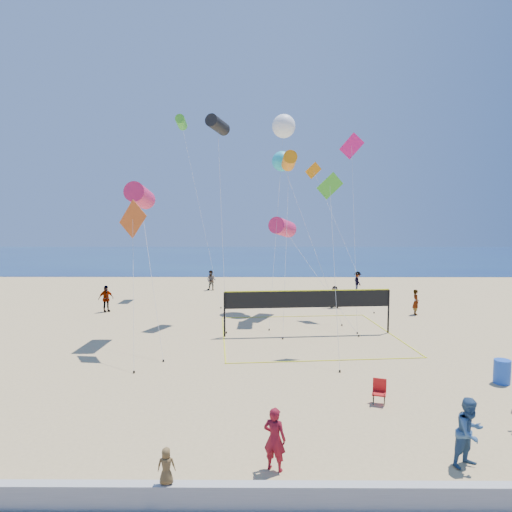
{
  "coord_description": "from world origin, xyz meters",
  "views": [
    {
      "loc": [
        -0.45,
        -12.9,
        6.69
      ],
      "look_at": [
        -0.54,
        2.0,
        5.39
      ],
      "focal_mm": 32.0,
      "sensor_mm": 36.0,
      "label": 1
    }
  ],
  "objects_px": {
    "trash_barrel": "(502,372)",
    "volleyball_net": "(308,304)",
    "camp_chair": "(379,390)",
    "woman": "(275,439)"
  },
  "relations": [
    {
      "from": "camp_chair",
      "to": "trash_barrel",
      "type": "xyz_separation_m",
      "value": [
        5.45,
        2.01,
        -0.01
      ]
    },
    {
      "from": "camp_chair",
      "to": "volleyball_net",
      "type": "distance_m",
      "value": 9.7
    },
    {
      "from": "camp_chair",
      "to": "trash_barrel",
      "type": "bearing_deg",
      "value": 38.85
    },
    {
      "from": "woman",
      "to": "volleyball_net",
      "type": "relative_size",
      "value": 0.16
    },
    {
      "from": "woman",
      "to": "camp_chair",
      "type": "relative_size",
      "value": 1.74
    },
    {
      "from": "trash_barrel",
      "to": "camp_chair",
      "type": "bearing_deg",
      "value": -159.72
    },
    {
      "from": "woman",
      "to": "volleyball_net",
      "type": "height_order",
      "value": "volleyball_net"
    },
    {
      "from": "woman",
      "to": "camp_chair",
      "type": "height_order",
      "value": "woman"
    },
    {
      "from": "trash_barrel",
      "to": "volleyball_net",
      "type": "bearing_deg",
      "value": 133.08
    },
    {
      "from": "woman",
      "to": "volleyball_net",
      "type": "xyz_separation_m",
      "value": [
        2.35,
        13.82,
        0.92
      ]
    }
  ]
}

